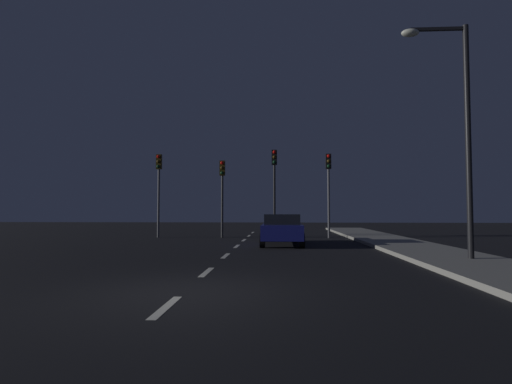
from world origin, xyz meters
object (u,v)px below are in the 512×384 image
at_px(traffic_signal_center_left, 222,183).
at_px(car_stopped_ahead, 282,229).
at_px(traffic_signal_far_right, 329,179).
at_px(traffic_signal_far_left, 159,179).
at_px(street_lamp_right, 457,119).
at_px(traffic_signal_center_right, 274,176).

distance_m(traffic_signal_center_left, car_stopped_ahead, 6.43).
distance_m(traffic_signal_center_left, traffic_signal_far_right, 6.37).
xyz_separation_m(traffic_signal_far_left, street_lamp_right, (12.86, -11.14, 0.96)).
height_order(traffic_signal_far_right, car_stopped_ahead, traffic_signal_far_right).
relative_size(traffic_signal_far_left, traffic_signal_far_right, 1.01).
bearing_deg(traffic_signal_center_left, street_lamp_right, -51.17).
bearing_deg(traffic_signal_far_right, street_lamp_right, -76.86).
bearing_deg(traffic_signal_far_left, traffic_signal_center_left, -0.01).
height_order(traffic_signal_far_left, traffic_signal_center_left, traffic_signal_far_left).
distance_m(traffic_signal_far_left, street_lamp_right, 17.04).
bearing_deg(traffic_signal_far_right, traffic_signal_far_left, 180.00).
distance_m(traffic_signal_center_right, traffic_signal_far_right, 3.22).
relative_size(traffic_signal_center_left, street_lamp_right, 0.62).
height_order(traffic_signal_far_left, car_stopped_ahead, traffic_signal_far_left).
relative_size(traffic_signal_far_right, car_stopped_ahead, 1.09).
xyz_separation_m(traffic_signal_center_left, street_lamp_right, (8.96, -11.14, 1.23)).
xyz_separation_m(traffic_signal_center_right, car_stopped_ahead, (0.41, -4.74, -2.92)).
height_order(traffic_signal_center_left, traffic_signal_center_right, traffic_signal_center_right).
distance_m(traffic_signal_center_left, traffic_signal_center_right, 3.17).
relative_size(traffic_signal_far_left, traffic_signal_center_right, 0.96).
bearing_deg(car_stopped_ahead, street_lamp_right, -49.78).
relative_size(traffic_signal_far_left, traffic_signal_center_left, 1.09).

